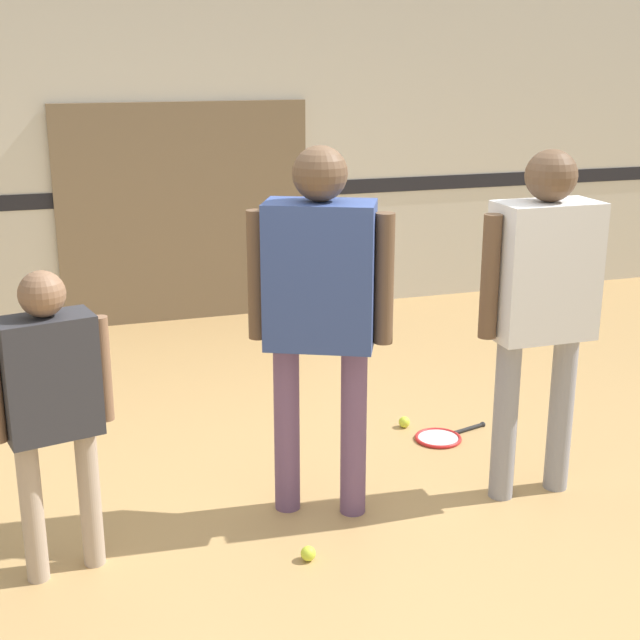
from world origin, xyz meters
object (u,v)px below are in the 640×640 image
(person_instructor, at_px, (320,295))
(tennis_ball_by_spare_racket, at_px, (404,422))
(person_student_left, at_px, (51,393))
(person_student_right, at_px, (543,289))
(tennis_ball_near_instructor, at_px, (308,553))
(racket_spare_on_floor, at_px, (441,437))

(person_instructor, relative_size, tennis_ball_by_spare_racket, 26.33)
(person_student_left, distance_m, person_student_right, 2.25)
(tennis_ball_near_instructor, xyz_separation_m, tennis_ball_by_spare_racket, (0.96, 1.20, 0.00))
(person_instructor, xyz_separation_m, tennis_ball_near_instructor, (-0.19, -0.42, -1.04))
(racket_spare_on_floor, distance_m, tennis_ball_by_spare_racket, 0.26)
(person_instructor, xyz_separation_m, person_student_left, (-1.19, -0.18, -0.26))
(person_student_left, bearing_deg, tennis_ball_by_spare_racket, 13.53)
(person_instructor, distance_m, tennis_ball_by_spare_racket, 1.51)
(person_instructor, distance_m, person_student_left, 1.23)
(person_student_left, xyz_separation_m, tennis_ball_by_spare_racket, (1.96, 0.96, -0.78))
(person_instructor, distance_m, person_student_right, 1.06)
(tennis_ball_near_instructor, height_order, tennis_ball_by_spare_racket, same)
(person_instructor, relative_size, tennis_ball_near_instructor, 26.33)
(tennis_ball_near_instructor, bearing_deg, person_instructor, 65.62)
(person_student_right, xyz_separation_m, tennis_ball_near_instructor, (-1.24, -0.27, -1.02))
(tennis_ball_by_spare_racket, bearing_deg, person_student_right, -73.36)
(person_student_left, xyz_separation_m, tennis_ball_near_instructor, (1.00, -0.24, -0.78))
(person_student_left, bearing_deg, tennis_ball_near_instructor, -25.91)
(person_student_left, xyz_separation_m, person_student_right, (2.24, 0.03, 0.24))
(tennis_ball_near_instructor, bearing_deg, racket_spare_on_floor, 41.72)
(person_student_right, bearing_deg, tennis_ball_by_spare_racket, -73.06)
(person_student_left, bearing_deg, person_instructor, -4.05)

